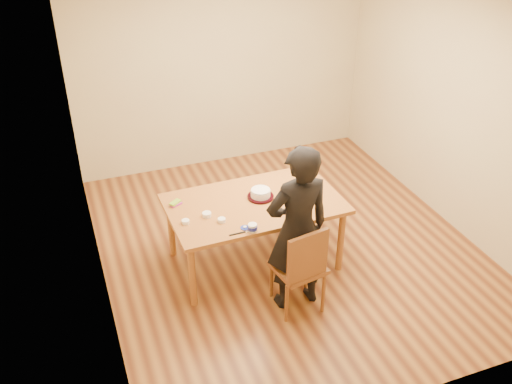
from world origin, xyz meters
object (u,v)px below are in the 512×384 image
object	(u,v)px
dining_table	(254,204)
person	(297,230)
dining_chair	(298,267)
cake	(261,193)
cake_plate	(261,197)

from	to	relation	value
dining_table	person	bearing A→B (deg)	-79.71
dining_chair	cake	world-z (taller)	cake
cake	person	xyz separation A→B (m)	(0.06, -0.79, 0.05)
dining_chair	dining_table	bearing A→B (deg)	90.93
dining_table	cake	xyz separation A→B (m)	(0.09, 0.06, 0.08)
dining_chair	person	distance (m)	0.40
dining_chair	cake_plate	size ratio (longest dim) A/B	1.61
dining_chair	cake_plate	xyz separation A→B (m)	(-0.06, 0.83, 0.31)
dining_table	dining_chair	world-z (taller)	dining_table
cake	person	size ratio (longest dim) A/B	0.12
cake_plate	person	size ratio (longest dim) A/B	0.16
cake_plate	dining_chair	bearing A→B (deg)	-85.93
cake	person	bearing A→B (deg)	-85.70
person	dining_chair	bearing A→B (deg)	88.93
cake_plate	cake	size ratio (longest dim) A/B	1.34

